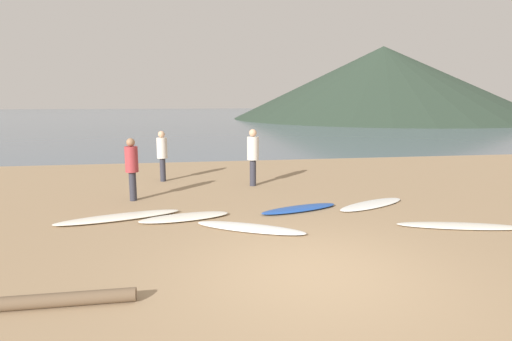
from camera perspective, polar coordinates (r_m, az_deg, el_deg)
name	(u,v)px	position (r m, az deg, el deg)	size (l,w,h in m)	color
ground_plane	(237,170)	(16.03, -2.64, 0.06)	(120.00, 120.00, 0.20)	#997C5B
ocean_water	(199,116)	(67.51, -7.79, 7.48)	(140.00, 100.00, 0.01)	slate
headland_hill	(382,83)	(59.35, 16.89, 11.45)	(39.82, 39.82, 9.51)	#28382B
surfboard_0	(119,217)	(9.64, -18.29, -6.10)	(2.66, 0.53, 0.10)	silver
surfboard_1	(185,217)	(9.30, -9.77, -6.33)	(1.98, 0.58, 0.09)	silver
surfboard_2	(250,228)	(8.46, -0.83, -7.87)	(2.32, 0.54, 0.08)	white
surfboard_3	(299,209)	(9.90, 5.96, -5.23)	(2.02, 0.47, 0.10)	#1E479E
surfboard_4	(372,204)	(10.69, 15.58, -4.49)	(2.17, 0.58, 0.07)	white
surfboard_5	(459,226)	(9.56, 26.13, -6.84)	(2.52, 0.47, 0.07)	silver
person_0	(253,153)	(12.49, -0.43, 2.47)	(0.35, 0.35, 1.72)	#2D2D38
person_1	(162,152)	(13.53, -12.76, 2.52)	(0.33, 0.33, 1.61)	#2D2D38
person_2	(132,164)	(11.11, -16.69, 0.85)	(0.33, 0.33, 1.63)	#2D2D38
driftwood_log	(68,299)	(6.03, -24.43, -15.79)	(0.18, 0.18, 1.69)	brown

